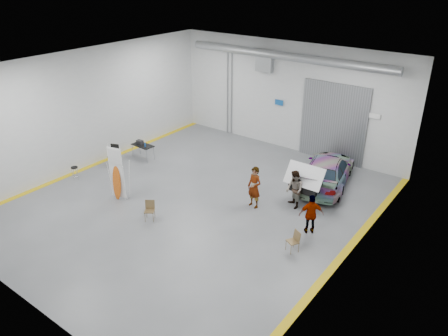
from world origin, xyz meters
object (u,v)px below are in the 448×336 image
Objects in this scene: folding_chair_far at (292,245)px; shop_stool at (75,173)px; person_c at (311,214)px; folding_chair_near at (150,214)px; surfboard_display at (116,177)px; work_table at (142,145)px; person_b at (294,190)px; sedan_car at (327,171)px; office_chair at (115,156)px; person_a at (254,187)px.

shop_stool is (-11.39, -1.21, 0.08)m from folding_chair_far.
person_c is 2.46× the size of shop_stool.
person_c is 2.00× the size of folding_chair_near.
folding_chair_near is (2.47, -0.39, -0.81)m from surfboard_display.
work_table reaches higher than shop_stool.
person_b reaches higher than shop_stool.
folding_chair_near is 5.63m from shop_stool.
person_c is 8.65m from surfboard_display.
folding_chair_near is (-4.25, -4.50, -0.60)m from person_b.
sedan_car is at bearing 121.70° from person_b.
shop_stool is at bearing -115.57° from office_chair.
person_c reaches higher than folding_chair_far.
office_chair is at bearing -36.47° from person_c.
folding_chair_near is at bearing -4.23° from shop_stool.
surfboard_display is 3.20× the size of folding_chair_far.
sedan_car is 7.47× the size of shop_stool.
person_c is at bearing 119.87° from folding_chair_far.
office_chair is at bearing -165.52° from person_a.
sedan_car is at bearing 4.28° from office_chair.
work_table is at bearing -142.26° from person_b.
person_a is 7.76m from work_table.
folding_chair_far is (2.94, -1.88, -0.68)m from person_a.
person_b is 3.31m from folding_chair_far.
person_a reaches higher than office_chair.
sedan_car reaches higher than office_chair.
folding_chair_far is at bearing -13.66° from work_table.
person_a is at bearing 53.54° from sedan_car.
work_table is (-10.67, 2.59, 0.53)m from folding_chair_far.
surfboard_display reaches higher than person_a.
folding_chair_far is (5.78, 1.63, -0.00)m from folding_chair_near.
office_chair is (-2.94, 2.35, -0.60)m from surfboard_display.
office_chair is at bearing 118.32° from folding_chair_near.
sedan_car is at bearing 18.38° from work_table.
person_a is at bearing 175.53° from folding_chair_far.
work_table is at bearing -44.30° from person_c.
work_table is at bearing 79.19° from shop_stool.
person_a is 4.56m from folding_chair_near.
sedan_car is 3.98× the size of work_table.
person_c reaches higher than work_table.
person_a reaches higher than person_b.
person_b is 2.54× the size of shop_stool.
person_b is 2.08× the size of folding_chair_far.
shop_stool is (-9.86, -4.09, -0.52)m from person_b.
folding_chair_near is at bearing -40.84° from work_table.
work_table is (0.73, 3.81, 0.45)m from shop_stool.
shop_stool is (-11.35, -2.72, -0.50)m from person_c.
person_a is at bearing -108.81° from person_b.
person_c reaches higher than sedan_car.
person_c is 1.54× the size of office_chair.
person_c is 1.31× the size of work_table.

